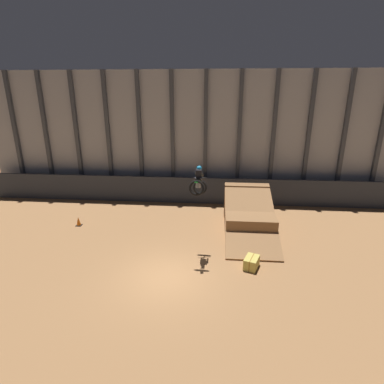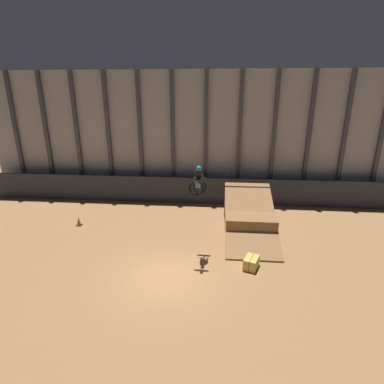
{
  "view_description": "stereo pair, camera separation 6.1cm",
  "coord_description": "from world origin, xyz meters",
  "px_view_note": "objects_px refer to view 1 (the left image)",
  "views": [
    {
      "loc": [
        2.22,
        -11.76,
        8.06
      ],
      "look_at": [
        0.79,
        4.72,
        2.64
      ],
      "focal_mm": 28.0,
      "sensor_mm": 36.0,
      "label": 1
    },
    {
      "loc": [
        2.28,
        -11.76,
        8.06
      ],
      "look_at": [
        0.79,
        4.72,
        2.64
      ],
      "focal_mm": 28.0,
      "sensor_mm": 36.0,
      "label": 2
    }
  ],
  "objects_px": {
    "dirt_ramp": "(248,215)",
    "traffic_cone_near_ramp": "(79,221)",
    "hay_bale_trackside": "(252,263)",
    "rider_bike_solo": "(198,183)"
  },
  "relations": [
    {
      "from": "dirt_ramp",
      "to": "traffic_cone_near_ramp",
      "type": "xyz_separation_m",
      "value": [
        -10.8,
        -0.63,
        -0.54
      ]
    },
    {
      "from": "hay_bale_trackside",
      "to": "dirt_ramp",
      "type": "bearing_deg",
      "value": 87.19
    },
    {
      "from": "traffic_cone_near_ramp",
      "to": "hay_bale_trackside",
      "type": "height_order",
      "value": "traffic_cone_near_ramp"
    },
    {
      "from": "rider_bike_solo",
      "to": "hay_bale_trackside",
      "type": "height_order",
      "value": "rider_bike_solo"
    },
    {
      "from": "rider_bike_solo",
      "to": "traffic_cone_near_ramp",
      "type": "height_order",
      "value": "rider_bike_solo"
    },
    {
      "from": "traffic_cone_near_ramp",
      "to": "rider_bike_solo",
      "type": "bearing_deg",
      "value": -20.48
    },
    {
      "from": "hay_bale_trackside",
      "to": "traffic_cone_near_ramp",
      "type": "bearing_deg",
      "value": 159.09
    },
    {
      "from": "dirt_ramp",
      "to": "traffic_cone_near_ramp",
      "type": "height_order",
      "value": "dirt_ramp"
    },
    {
      "from": "dirt_ramp",
      "to": "rider_bike_solo",
      "type": "xyz_separation_m",
      "value": [
        -2.91,
        -3.58,
        3.11
      ]
    },
    {
      "from": "rider_bike_solo",
      "to": "traffic_cone_near_ramp",
      "type": "bearing_deg",
      "value": 162.99
    }
  ]
}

